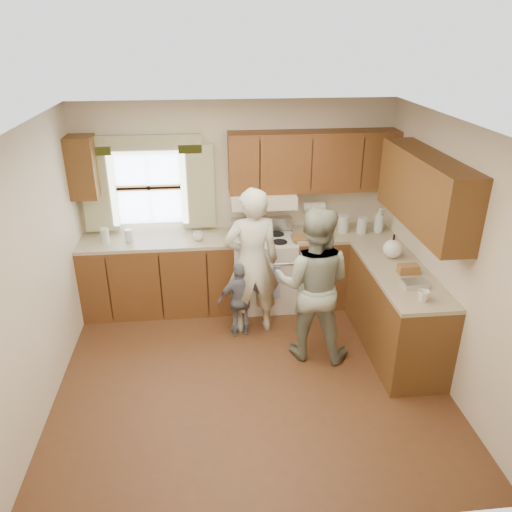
{
  "coord_description": "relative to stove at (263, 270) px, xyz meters",
  "views": [
    {
      "loc": [
        -0.36,
        -4.12,
        3.24
      ],
      "look_at": [
        0.1,
        0.4,
        1.15
      ],
      "focal_mm": 35.0,
      "sensor_mm": 36.0,
      "label": 1
    }
  ],
  "objects": [
    {
      "name": "room",
      "position": [
        -0.3,
        -1.44,
        0.78
      ],
      "size": [
        3.8,
        3.8,
        3.8
      ],
      "color": "#522F19",
      "rests_on": "ground"
    },
    {
      "name": "kitchen_fixtures",
      "position": [
        0.31,
        -0.36,
        0.37
      ],
      "size": [
        3.8,
        2.25,
        2.15
      ],
      "color": "#49270F",
      "rests_on": "ground"
    },
    {
      "name": "stove",
      "position": [
        0.0,
        0.0,
        0.0
      ],
      "size": [
        0.76,
        0.67,
        1.07
      ],
      "color": "silver",
      "rests_on": "ground"
    },
    {
      "name": "woman_left",
      "position": [
        -0.2,
        -0.59,
        0.4
      ],
      "size": [
        0.67,
        0.48,
        1.73
      ],
      "primitive_type": "imported",
      "rotation": [
        0.0,
        0.0,
        3.26
      ],
      "color": "beige",
      "rests_on": "ground"
    },
    {
      "name": "woman_right",
      "position": [
        0.38,
        -1.12,
        0.37
      ],
      "size": [
        0.97,
        0.86,
        1.67
      ],
      "primitive_type": "imported",
      "rotation": [
        0.0,
        0.0,
        2.82
      ],
      "color": "#2A4033",
      "rests_on": "ground"
    },
    {
      "name": "child",
      "position": [
        -0.34,
        -0.68,
        -0.02
      ],
      "size": [
        0.55,
        0.29,
        0.9
      ],
      "primitive_type": "imported",
      "rotation": [
        0.0,
        0.0,
        3.29
      ],
      "color": "slate",
      "rests_on": "ground"
    }
  ]
}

